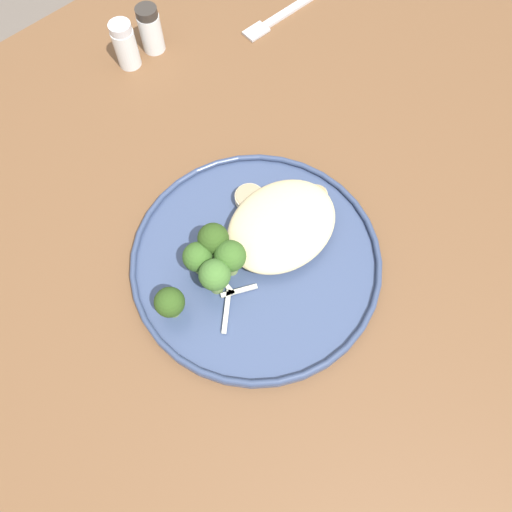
% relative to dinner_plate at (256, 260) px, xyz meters
% --- Properties ---
extents(ground, '(6.00, 6.00, 0.00)m').
position_rel_dinner_plate_xyz_m(ground, '(-0.03, 0.02, -0.75)').
color(ground, '#665B51').
extents(wooden_dining_table, '(1.40, 1.00, 0.74)m').
position_rel_dinner_plate_xyz_m(wooden_dining_table, '(-0.03, 0.02, -0.09)').
color(wooden_dining_table, brown).
rests_on(wooden_dining_table, ground).
extents(dinner_plate, '(0.29, 0.29, 0.02)m').
position_rel_dinner_plate_xyz_m(dinner_plate, '(0.00, 0.00, 0.00)').
color(dinner_plate, '#38476B').
rests_on(dinner_plate, wooden_dining_table).
extents(noodle_bed, '(0.14, 0.11, 0.03)m').
position_rel_dinner_plate_xyz_m(noodle_bed, '(0.05, 0.01, 0.02)').
color(noodle_bed, beige).
rests_on(noodle_bed, dinner_plate).
extents(seared_scallop_tilted_round, '(0.04, 0.04, 0.01)m').
position_rel_dinner_plate_xyz_m(seared_scallop_tilted_round, '(0.05, 0.06, 0.01)').
color(seared_scallop_tilted_round, beige).
rests_on(seared_scallop_tilted_round, dinner_plate).
extents(seared_scallop_large_seared, '(0.03, 0.03, 0.01)m').
position_rel_dinner_plate_xyz_m(seared_scallop_large_seared, '(0.05, 0.01, 0.01)').
color(seared_scallop_large_seared, beige).
rests_on(seared_scallop_large_seared, dinner_plate).
extents(seared_scallop_front_small, '(0.02, 0.02, 0.01)m').
position_rel_dinner_plate_xyz_m(seared_scallop_front_small, '(0.00, 0.03, 0.01)').
color(seared_scallop_front_small, '#DBB77A').
rests_on(seared_scallop_front_small, dinner_plate).
extents(seared_scallop_rear_pale, '(0.02, 0.02, 0.02)m').
position_rel_dinner_plate_xyz_m(seared_scallop_rear_pale, '(0.03, 0.03, 0.01)').
color(seared_scallop_rear_pale, '#E5C689').
rests_on(seared_scallop_rear_pale, dinner_plate).
extents(seared_scallop_half_hidden, '(0.03, 0.03, 0.01)m').
position_rel_dinner_plate_xyz_m(seared_scallop_half_hidden, '(0.08, -0.02, 0.01)').
color(seared_scallop_half_hidden, '#DBB77A').
rests_on(seared_scallop_half_hidden, dinner_plate).
extents(seared_scallop_tiny_bay, '(0.03, 0.03, 0.01)m').
position_rel_dinner_plate_xyz_m(seared_scallop_tiny_bay, '(0.11, 0.01, 0.01)').
color(seared_scallop_tiny_bay, '#E5C689').
rests_on(seared_scallop_tiny_bay, dinner_plate).
extents(seared_scallop_on_noodles, '(0.02, 0.02, 0.01)m').
position_rel_dinner_plate_xyz_m(seared_scallop_on_noodles, '(0.04, -0.02, 0.01)').
color(seared_scallop_on_noodles, '#DBB77A').
rests_on(seared_scallop_on_noodles, dinner_plate).
extents(broccoli_floret_center_pile, '(0.03, 0.03, 0.06)m').
position_rel_dinner_plate_xyz_m(broccoli_floret_center_pile, '(-0.03, 0.04, 0.04)').
color(broccoli_floret_center_pile, '#7A994C').
rests_on(broccoli_floret_center_pile, dinner_plate).
extents(broccoli_floret_front_edge, '(0.03, 0.03, 0.06)m').
position_rel_dinner_plate_xyz_m(broccoli_floret_front_edge, '(-0.06, 0.00, 0.04)').
color(broccoli_floret_front_edge, '#7A994C').
rests_on(broccoli_floret_front_edge, dinner_plate).
extents(broccoli_floret_right_tilted, '(0.03, 0.03, 0.05)m').
position_rel_dinner_plate_xyz_m(broccoli_floret_right_tilted, '(-0.05, 0.03, 0.03)').
color(broccoli_floret_right_tilted, '#89A356').
rests_on(broccoli_floret_right_tilted, dinner_plate).
extents(broccoli_floret_beside_noodles, '(0.04, 0.04, 0.06)m').
position_rel_dinner_plate_xyz_m(broccoli_floret_beside_noodles, '(-0.03, 0.01, 0.04)').
color(broccoli_floret_beside_noodles, '#89A356').
rests_on(broccoli_floret_beside_noodles, dinner_plate).
extents(broccoli_floret_split_head, '(0.03, 0.03, 0.05)m').
position_rel_dinner_plate_xyz_m(broccoli_floret_split_head, '(-0.11, 0.02, 0.03)').
color(broccoli_floret_split_head, '#7A994C').
rests_on(broccoli_floret_split_head, dinner_plate).
extents(onion_sliver_curled_piece, '(0.04, 0.02, 0.00)m').
position_rel_dinner_plate_xyz_m(onion_sliver_curled_piece, '(-0.04, -0.02, 0.01)').
color(onion_sliver_curled_piece, silver).
rests_on(onion_sliver_curled_piece, dinner_plate).
extents(onion_sliver_long_sliver, '(0.04, 0.04, 0.00)m').
position_rel_dinner_plate_xyz_m(onion_sliver_long_sliver, '(-0.07, -0.02, 0.01)').
color(onion_sliver_long_sliver, silver).
rests_on(onion_sliver_long_sliver, dinner_plate).
extents(onion_sliver_short_strip, '(0.01, 0.04, 0.00)m').
position_rel_dinner_plate_xyz_m(onion_sliver_short_strip, '(-0.05, 0.00, 0.01)').
color(onion_sliver_short_strip, silver).
rests_on(onion_sliver_short_strip, dinner_plate).
extents(dinner_fork, '(0.19, 0.02, 0.00)m').
position_rel_dinner_plate_xyz_m(dinner_fork, '(0.32, 0.27, -0.01)').
color(dinner_fork, silver).
rests_on(dinner_fork, wooden_dining_table).
extents(salt_shaker, '(0.03, 0.03, 0.07)m').
position_rel_dinner_plate_xyz_m(salt_shaker, '(0.08, 0.35, 0.02)').
color(salt_shaker, white).
rests_on(salt_shaker, wooden_dining_table).
extents(pepper_shaker, '(0.03, 0.03, 0.07)m').
position_rel_dinner_plate_xyz_m(pepper_shaker, '(0.13, 0.35, 0.02)').
color(pepper_shaker, white).
rests_on(pepper_shaker, wooden_dining_table).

